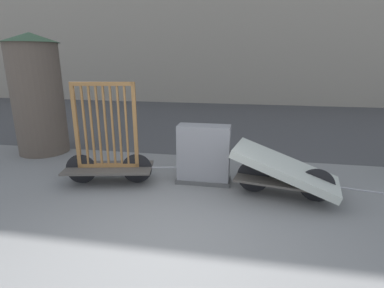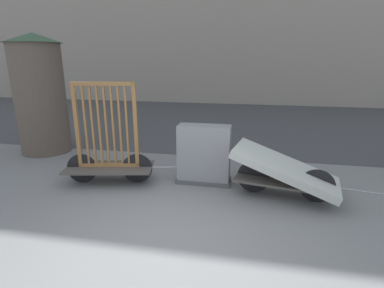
% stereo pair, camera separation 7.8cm
% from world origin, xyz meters
% --- Properties ---
extents(ground_plane, '(60.00, 60.00, 0.00)m').
position_xyz_m(ground_plane, '(0.00, 0.00, 0.00)').
color(ground_plane, slate).
extents(road_strip, '(56.00, 9.24, 0.01)m').
position_xyz_m(road_strip, '(0.00, 8.51, 0.00)').
color(road_strip, '#424244').
rests_on(road_strip, ground_plane).
extents(bike_cart_with_bedframe, '(2.43, 1.09, 2.01)m').
position_xyz_m(bike_cart_with_bedframe, '(-1.68, 1.90, 0.64)').
color(bike_cart_with_bedframe, '#4C4742').
rests_on(bike_cart_with_bedframe, ground_plane).
extents(bike_cart_with_mattress, '(2.52, 1.28, 0.91)m').
position_xyz_m(bike_cart_with_mattress, '(1.69, 1.90, 0.50)').
color(bike_cart_with_mattress, '#4C4742').
rests_on(bike_cart_with_mattress, ground_plane).
extents(utility_cabinet, '(1.08, 0.45, 1.18)m').
position_xyz_m(utility_cabinet, '(0.17, 2.28, 0.55)').
color(utility_cabinet, '#4C4C4C').
rests_on(utility_cabinet, ground_plane).
extents(advertising_column, '(1.39, 1.39, 3.03)m').
position_xyz_m(advertising_column, '(-4.32, 3.54, 1.54)').
color(advertising_column, brown).
rests_on(advertising_column, ground_plane).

